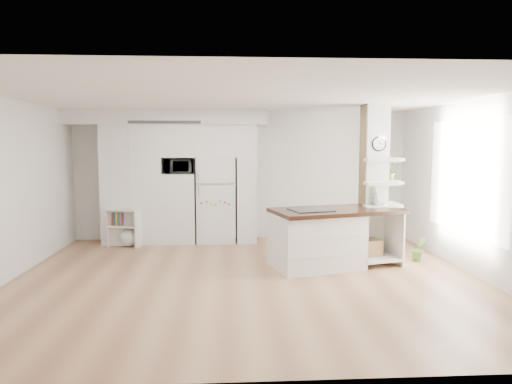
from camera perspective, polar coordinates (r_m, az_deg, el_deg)
floor at (r=6.99m, az=-1.17°, el=-10.77°), size 7.00×6.00×0.01m
room at (r=6.69m, az=-1.20°, el=4.63°), size 7.04×6.04×2.72m
cabinet_wall at (r=9.45m, az=-10.64°, el=2.80°), size 4.00×0.71×2.70m
refrigerator at (r=9.44m, az=-4.99°, el=-0.96°), size 0.78×0.69×1.75m
column at (r=8.27m, az=15.20°, el=1.19°), size 0.69×0.90×2.70m
window at (r=7.94m, az=24.72°, el=1.73°), size 0.00×2.40×2.40m
pendant_light at (r=7.11m, az=12.67°, el=6.70°), size 0.12×0.12×0.10m
kitchen_island at (r=7.60m, az=8.42°, el=-5.61°), size 2.31×1.52×1.52m
bookshelf at (r=9.40m, az=-15.87°, el=-4.59°), size 0.71×0.52×0.75m
floor_plant_a at (r=8.40m, az=19.64°, el=-6.67°), size 0.27×0.23×0.45m
floor_plant_b at (r=9.64m, az=10.67°, el=-4.88°), size 0.24×0.24×0.42m
microwave at (r=9.38m, az=-9.63°, el=3.19°), size 0.54×0.37×0.30m
shelf_plant at (r=8.50m, az=16.48°, el=2.45°), size 0.27×0.23×0.30m
decor_bowl at (r=8.07m, az=15.12°, el=-1.43°), size 0.22×0.22×0.05m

